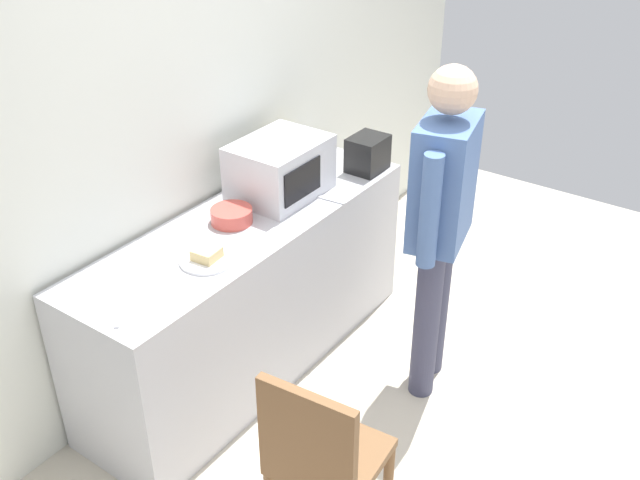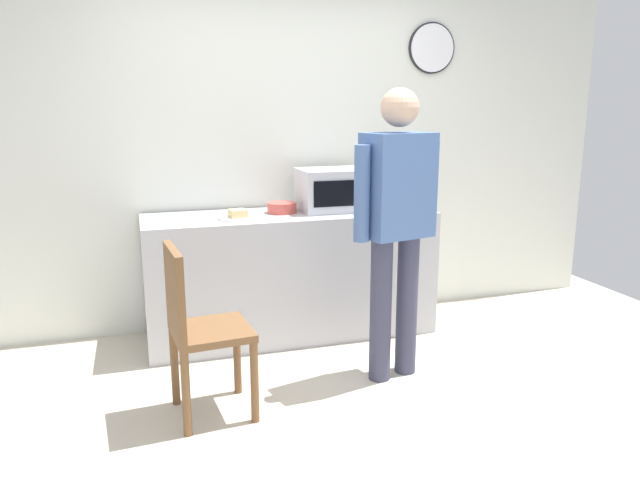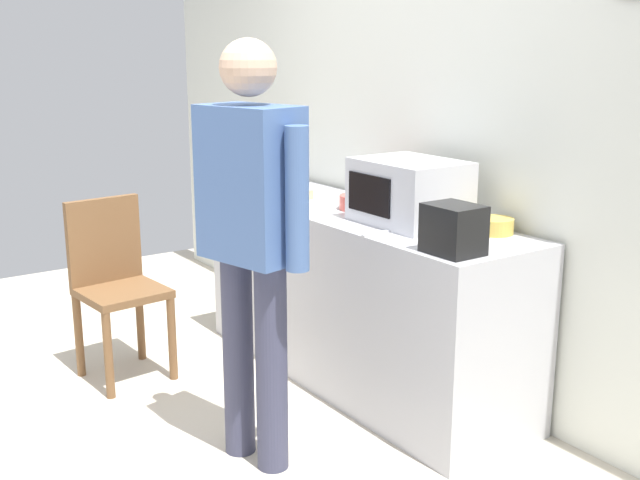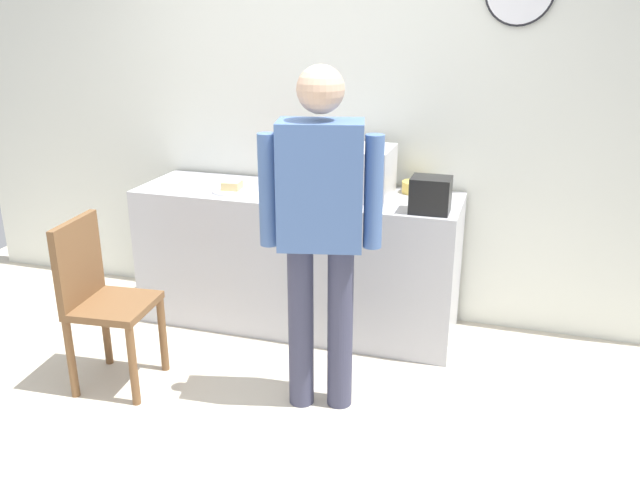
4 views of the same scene
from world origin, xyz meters
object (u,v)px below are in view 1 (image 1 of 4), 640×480
object	(u,v)px
toaster	(368,154)
spoon_utensil	(330,200)
microwave	(280,168)
sandwich_plate	(207,257)
person_standing	(441,213)
cereal_bowl	(297,156)
salad_bowl	(232,216)
fork_utensil	(120,315)
wooden_chair	(321,459)

from	to	relation	value
toaster	spoon_utensil	size ratio (longest dim) A/B	1.29
microwave	sandwich_plate	size ratio (longest dim) A/B	1.95
microwave	person_standing	bearing A→B (deg)	-84.43
cereal_bowl	person_standing	size ratio (longest dim) A/B	0.10
microwave	toaster	xyz separation A→B (m)	(0.52, -0.22, -0.05)
salad_bowl	fork_utensil	distance (m)	0.87
fork_utensil	spoon_utensil	world-z (taller)	same
cereal_bowl	wooden_chair	world-z (taller)	cereal_bowl
fork_utensil	person_standing	size ratio (longest dim) A/B	0.10
salad_bowl	toaster	xyz separation A→B (m)	(0.91, -0.22, 0.06)
fork_utensil	wooden_chair	xyz separation A→B (m)	(0.13, -0.91, -0.38)
microwave	salad_bowl	size ratio (longest dim) A/B	2.40
toaster	fork_utensil	size ratio (longest dim) A/B	1.29
sandwich_plate	toaster	distance (m)	1.25
cereal_bowl	fork_utensil	xyz separation A→B (m)	(-1.62, -0.31, -0.03)
fork_utensil	person_standing	bearing A→B (deg)	-29.86
toaster	person_standing	xyz separation A→B (m)	(-0.43, -0.68, 0.02)
microwave	wooden_chair	xyz separation A→B (m)	(-1.11, -1.05, -0.52)
sandwich_plate	toaster	size ratio (longest dim) A/B	1.16
person_standing	wooden_chair	distance (m)	1.30
fork_utensil	wooden_chair	size ratio (longest dim) A/B	0.18
toaster	fork_utensil	world-z (taller)	toaster
salad_bowl	fork_utensil	xyz separation A→B (m)	(-0.85, -0.14, -0.03)
wooden_chair	sandwich_plate	bearing A→B (deg)	67.21
toaster	person_standing	distance (m)	0.81
microwave	person_standing	size ratio (longest dim) A/B	0.29
cereal_bowl	spoon_utensil	distance (m)	0.52
microwave	fork_utensil	xyz separation A→B (m)	(-1.24, -0.14, -0.15)
salad_bowl	wooden_chair	bearing A→B (deg)	-124.34
wooden_chair	fork_utensil	bearing A→B (deg)	98.38
cereal_bowl	fork_utensil	world-z (taller)	cereal_bowl
microwave	cereal_bowl	world-z (taller)	microwave
spoon_utensil	person_standing	size ratio (longest dim) A/B	0.10
cereal_bowl	wooden_chair	xyz separation A→B (m)	(-1.48, -1.22, -0.41)
microwave	salad_bowl	bearing A→B (deg)	179.01
cereal_bowl	spoon_utensil	size ratio (longest dim) A/B	1.01
toaster	microwave	bearing A→B (deg)	157.30
cereal_bowl	toaster	world-z (taller)	toaster
salad_bowl	cereal_bowl	xyz separation A→B (m)	(0.76, 0.17, -0.00)
microwave	wooden_chair	size ratio (longest dim) A/B	0.53
sandwich_plate	wooden_chair	world-z (taller)	sandwich_plate
microwave	toaster	world-z (taller)	microwave
wooden_chair	person_standing	bearing A→B (deg)	7.09
cereal_bowl	wooden_chair	distance (m)	1.96
sandwich_plate	wooden_chair	xyz separation A→B (m)	(-0.38, -0.90, -0.39)
person_standing	salad_bowl	bearing A→B (deg)	117.65
cereal_bowl	fork_utensil	bearing A→B (deg)	-169.08
toaster	fork_utensil	bearing A→B (deg)	177.35
toaster	spoon_utensil	bearing A→B (deg)	-174.24
sandwich_plate	salad_bowl	world-z (taller)	salad_bowl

